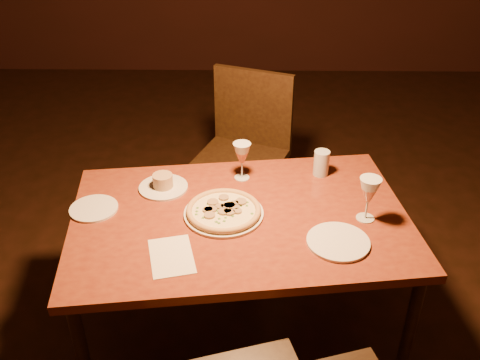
{
  "coord_description": "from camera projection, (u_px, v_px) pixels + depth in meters",
  "views": [
    {
      "loc": [
        0.15,
        -1.54,
        1.87
      ],
      "look_at": [
        0.12,
        0.16,
        0.81
      ],
      "focal_mm": 40.0,
      "sensor_mm": 36.0,
      "label": 1
    }
  ],
  "objects": [
    {
      "name": "side_plate_near",
      "position": [
        338.0,
        242.0,
        1.89
      ],
      "size": [
        0.22,
        0.22,
        0.01
      ],
      "primitive_type": "cylinder",
      "color": "silver",
      "rests_on": "dining_table"
    },
    {
      "name": "floor",
      "position": [
        211.0,
        358.0,
        2.3
      ],
      "size": [
        7.0,
        7.0,
        0.0
      ],
      "primitive_type": "plane",
      "color": "#321810",
      "rests_on": "ground"
    },
    {
      "name": "wine_glass_far",
      "position": [
        242.0,
        161.0,
        2.22
      ],
      "size": [
        0.07,
        0.07,
        0.16
      ],
      "primitive_type": null,
      "color": "#CC7455",
      "rests_on": "dining_table"
    },
    {
      "name": "side_plate_left",
      "position": [
        94.0,
        209.0,
        2.06
      ],
      "size": [
        0.19,
        0.19,
        0.01
      ],
      "primitive_type": "cylinder",
      "color": "silver",
      "rests_on": "dining_table"
    },
    {
      "name": "chair_far",
      "position": [
        244.0,
        149.0,
        2.83
      ],
      "size": [
        0.56,
        0.56,
        0.9
      ],
      "rotation": [
        0.0,
        0.0,
        -0.37
      ],
      "color": "black",
      "rests_on": "floor"
    },
    {
      "name": "menu_card",
      "position": [
        172.0,
        256.0,
        1.83
      ],
      "size": [
        0.19,
        0.24,
        0.0
      ],
      "primitive_type": "cube",
      "rotation": [
        0.0,
        0.0,
        0.24
      ],
      "color": "silver",
      "rests_on": "dining_table"
    },
    {
      "name": "ramekin_saucer",
      "position": [
        163.0,
        184.0,
        2.18
      ],
      "size": [
        0.2,
        0.2,
        0.06
      ],
      "color": "silver",
      "rests_on": "dining_table"
    },
    {
      "name": "wine_glass_right",
      "position": [
        368.0,
        199.0,
        1.97
      ],
      "size": [
        0.08,
        0.08,
        0.18
      ],
      "primitive_type": null,
      "color": "#CC7455",
      "rests_on": "dining_table"
    },
    {
      "name": "pizza_plate",
      "position": [
        224.0,
        211.0,
        2.03
      ],
      "size": [
        0.3,
        0.3,
        0.03
      ],
      "color": "silver",
      "rests_on": "dining_table"
    },
    {
      "name": "water_tumbler",
      "position": [
        321.0,
        163.0,
        2.26
      ],
      "size": [
        0.07,
        0.07,
        0.11
      ],
      "primitive_type": "cylinder",
      "color": "#AAB2BA",
      "rests_on": "dining_table"
    },
    {
      "name": "dining_table",
      "position": [
        240.0,
        228.0,
        2.06
      ],
      "size": [
        1.37,
        0.97,
        0.68
      ],
      "rotation": [
        0.0,
        0.0,
        0.13
      ],
      "color": "brown",
      "rests_on": "floor"
    }
  ]
}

